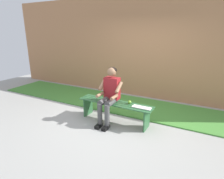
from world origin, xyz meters
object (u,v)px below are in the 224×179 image
at_px(bench_near, 115,107).
at_px(apple, 130,102).
at_px(book_open, 142,108).
at_px(person_seated, 109,93).

height_order(bench_near, apple, apple).
distance_m(apple, book_open, 0.34).
bearing_deg(book_open, person_seated, 6.32).
bearing_deg(person_seated, apple, -157.48).
xyz_separation_m(person_seated, book_open, (-0.74, -0.06, -0.22)).
relative_size(person_seated, book_open, 3.08).
height_order(person_seated, apple, person_seated).
xyz_separation_m(bench_near, person_seated, (0.09, 0.10, 0.35)).
xyz_separation_m(apple, book_open, (-0.32, 0.11, -0.03)).
bearing_deg(person_seated, bench_near, -130.78).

